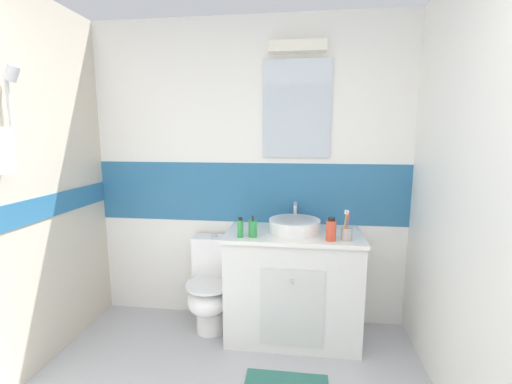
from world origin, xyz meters
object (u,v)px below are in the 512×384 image
sink_basin (294,225)px  deodorant_spray_can (240,228)px  mouthwash_bottle (331,230)px  soap_dispenser (253,229)px  toothbrush_cup (347,233)px  toilet (211,288)px

sink_basin → deodorant_spray_can: (-0.38, -0.18, 0.01)m
sink_basin → mouthwash_bottle: sink_basin is taller
soap_dispenser → deodorant_spray_can: soap_dispenser is taller
toothbrush_cup → deodorant_spray_can: toothbrush_cup is taller
toilet → mouthwash_bottle: bearing=-12.1°
toilet → soap_dispenser: (0.37, -0.18, 0.56)m
toilet → toothbrush_cup: toothbrush_cup is taller
deodorant_spray_can → toilet: bearing=144.1°
mouthwash_bottle → toilet: bearing=167.9°
toothbrush_cup → mouthwash_bottle: 0.12m
toothbrush_cup → soap_dispenser: size_ratio=1.36×
deodorant_spray_can → toothbrush_cup: bearing=2.4°
soap_dispenser → mouthwash_bottle: 0.55m
toothbrush_cup → sink_basin: bearing=157.4°
deodorant_spray_can → mouthwash_bottle: mouthwash_bottle is taller
toothbrush_cup → mouthwash_bottle: bearing=-165.9°
toilet → toothbrush_cup: (1.03, -0.17, 0.55)m
toilet → deodorant_spray_can: bearing=-35.9°
toilet → deodorant_spray_can: 0.66m
soap_dispenser → mouthwash_bottle: (0.55, -0.02, 0.02)m
soap_dispenser → deodorant_spray_can: size_ratio=1.09×
soap_dispenser → deodorant_spray_can: bearing=-164.8°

